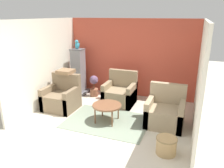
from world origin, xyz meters
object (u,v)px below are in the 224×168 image
coffee_table (107,106)px  wicker_basket (166,145)px  armchair_middle (120,94)px  armchair_right (165,113)px  potted_plant (94,85)px  birdcage (79,73)px  armchair_left (62,98)px  parrot (77,45)px

coffee_table → wicker_basket: 1.74m
coffee_table → armchair_middle: armchair_middle is taller
wicker_basket → armchair_right: bearing=99.3°
armchair_right → potted_plant: bearing=154.5°
birdcage → potted_plant: (0.59, -0.08, -0.31)m
birdcage → wicker_basket: size_ratio=3.74×
armchair_left → birdcage: 1.36m
wicker_basket → potted_plant: bearing=138.4°
armchair_right → wicker_basket: size_ratio=2.41×
armchair_middle → potted_plant: bearing=163.2°
armchair_right → wicker_basket: (0.19, -1.15, -0.13)m
wicker_basket → birdcage: bearing=143.2°
coffee_table → parrot: (-1.64, 1.58, 1.20)m
armchair_right → parrot: size_ratio=3.25×
parrot → armchair_left: bearing=-82.1°
parrot → potted_plant: size_ratio=0.43×
armchair_left → parrot: bearing=97.9°
armchair_middle → birdcage: (-1.57, 0.38, 0.37)m
armchair_left → coffee_table: bearing=-10.7°
armchair_middle → parrot: 2.07m
armchair_middle → potted_plant: size_ratio=1.41×
armchair_left → wicker_basket: armchair_left is taller
coffee_table → armchair_right: size_ratio=0.74×
coffee_table → armchair_left: size_ratio=0.74×
armchair_middle → armchair_right: bearing=-30.8°
parrot → wicker_basket: size_ratio=0.74×
armchair_left → wicker_basket: bearing=-19.8°
armchair_right → potted_plant: 2.65m
potted_plant → birdcage: bearing=171.9°
armchair_middle → birdcage: size_ratio=0.64×
potted_plant → wicker_basket: (2.58, -2.29, -0.19)m
armchair_left → armchair_middle: bearing=33.5°
armchair_right → armchair_middle: bearing=149.2°
armchair_middle → potted_plant: armchair_middle is taller
parrot → birdcage: bearing=-90.0°
coffee_table → armchair_right: bearing=14.7°
armchair_left → potted_plant: armchair_left is taller
potted_plant → armchair_middle: bearing=-16.8°
armchair_left → armchair_right: 2.80m
wicker_basket → armchair_middle: bearing=128.8°
armchair_middle → wicker_basket: size_ratio=2.41×
armchair_middle → birdcage: bearing=166.4°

